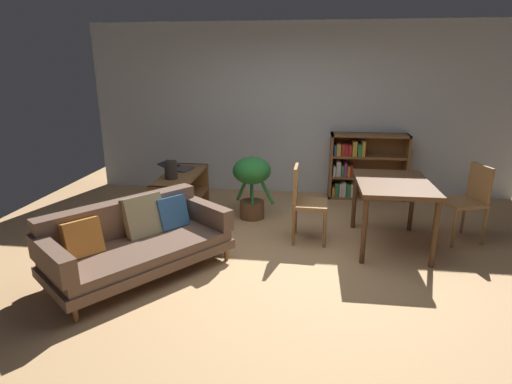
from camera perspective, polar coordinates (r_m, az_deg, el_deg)
The scene contains 11 objects.
ground_plane at distance 4.53m, azimuth 4.72°, elevation -9.79°, with size 8.16×8.16×0.00m, color tan.
back_wall_panel at distance 6.77m, azimuth 6.14°, elevation 11.16°, with size 6.80×0.10×2.70m, color silver.
fabric_couch at distance 4.39m, azimuth -16.37°, elevation -6.30°, with size 1.79×1.94×0.76m.
media_console at distance 5.82m, azimuth -10.27°, elevation -0.62°, with size 0.47×1.28×0.62m.
open_laptop at distance 6.00m, azimuth -10.81°, elevation 3.35°, with size 0.50×0.39×0.09m.
desk_speaker at distance 5.49m, azimuth -11.71°, elevation 3.01°, with size 0.17×0.17×0.23m.
potted_floor_plant at distance 5.62m, azimuth -0.58°, elevation 1.76°, with size 0.58×0.52×0.86m.
dining_table at distance 4.95m, azimuth 18.47°, elevation 0.37°, with size 0.82×1.13×0.78m.
dining_chair_near at distance 4.93m, azimuth 6.75°, elevation -1.00°, with size 0.41×0.42×0.92m.
dining_chair_far at distance 5.52m, azimuth 27.36°, elevation -0.77°, with size 0.53×0.52×0.93m.
bookshelf at distance 6.77m, azimuth 14.42°, elevation 3.50°, with size 1.19×0.34×1.03m.
Camera 1 is at (0.15, -4.04, 2.05)m, focal length 28.85 mm.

